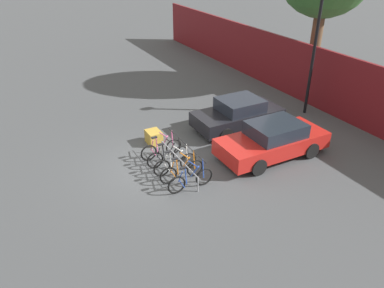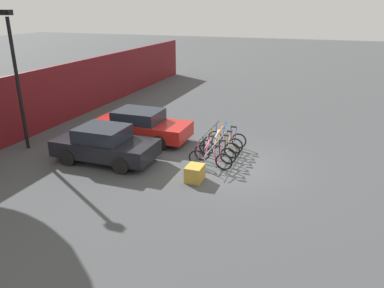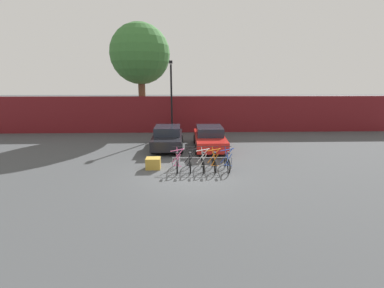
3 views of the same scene
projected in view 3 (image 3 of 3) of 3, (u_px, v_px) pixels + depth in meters
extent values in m
plane|color=#424447|center=(189.00, 173.00, 12.05)|extent=(120.00, 120.00, 0.00)
cube|color=maroon|center=(187.00, 115.00, 20.88)|extent=(36.00, 0.16, 2.94)
cylinder|color=gray|center=(202.00, 158.00, 12.59)|extent=(2.92, 0.04, 0.04)
cylinder|color=gray|center=(173.00, 163.00, 12.61)|extent=(0.04, 0.04, 0.55)
cylinder|color=gray|center=(232.00, 163.00, 12.70)|extent=(0.04, 0.04, 0.55)
torus|color=black|center=(177.00, 167.00, 11.95)|extent=(0.06, 0.66, 0.66)
torus|color=black|center=(178.00, 160.00, 12.97)|extent=(0.06, 0.66, 0.66)
cylinder|color=#E55993|center=(177.00, 156.00, 12.53)|extent=(0.60, 0.04, 0.76)
cylinder|color=#E55993|center=(177.00, 150.00, 12.41)|extent=(0.68, 0.04, 0.16)
cylinder|color=#E55993|center=(177.00, 159.00, 12.22)|extent=(0.14, 0.04, 0.63)
cylinder|color=#E55993|center=(177.00, 160.00, 12.02)|extent=(0.32, 0.03, 0.58)
cylinder|color=#E55993|center=(177.00, 166.00, 12.15)|extent=(0.40, 0.03, 0.08)
cylinder|color=#E55993|center=(178.00, 154.00, 12.84)|extent=(0.12, 0.04, 0.69)
cylinder|color=black|center=(178.00, 147.00, 12.71)|extent=(0.52, 0.03, 0.03)
cube|color=black|center=(177.00, 153.00, 12.05)|extent=(0.10, 0.22, 0.05)
torus|color=black|center=(190.00, 167.00, 11.97)|extent=(0.06, 0.66, 0.66)
torus|color=black|center=(190.00, 160.00, 12.99)|extent=(0.06, 0.66, 0.66)
cylinder|color=black|center=(190.00, 156.00, 12.55)|extent=(0.60, 0.04, 0.76)
cylinder|color=black|center=(190.00, 150.00, 12.42)|extent=(0.68, 0.04, 0.16)
cylinder|color=black|center=(190.00, 159.00, 12.24)|extent=(0.14, 0.04, 0.63)
cylinder|color=black|center=(190.00, 160.00, 12.04)|extent=(0.32, 0.03, 0.58)
cylinder|color=black|center=(190.00, 166.00, 12.17)|extent=(0.40, 0.03, 0.08)
cylinder|color=black|center=(190.00, 153.00, 12.86)|extent=(0.12, 0.04, 0.69)
cylinder|color=black|center=(190.00, 147.00, 12.73)|extent=(0.52, 0.03, 0.03)
cube|color=black|center=(190.00, 153.00, 12.07)|extent=(0.10, 0.22, 0.05)
torus|color=black|center=(204.00, 167.00, 11.99)|extent=(0.06, 0.66, 0.66)
torus|color=black|center=(202.00, 160.00, 13.00)|extent=(0.06, 0.66, 0.66)
cylinder|color=silver|center=(203.00, 156.00, 12.57)|extent=(0.60, 0.04, 0.76)
cylinder|color=silver|center=(203.00, 150.00, 12.44)|extent=(0.68, 0.04, 0.16)
cylinder|color=silver|center=(203.00, 159.00, 12.26)|extent=(0.14, 0.04, 0.63)
cylinder|color=silver|center=(203.00, 160.00, 12.06)|extent=(0.32, 0.03, 0.58)
cylinder|color=silver|center=(203.00, 166.00, 12.19)|extent=(0.40, 0.03, 0.08)
cylinder|color=silver|center=(202.00, 153.00, 12.88)|extent=(0.12, 0.04, 0.69)
cylinder|color=black|center=(202.00, 147.00, 12.75)|extent=(0.52, 0.03, 0.03)
cube|color=black|center=(203.00, 153.00, 12.09)|extent=(0.10, 0.22, 0.05)
torus|color=black|center=(215.00, 166.00, 12.00)|extent=(0.06, 0.66, 0.66)
torus|color=black|center=(213.00, 160.00, 13.02)|extent=(0.06, 0.66, 0.66)
cylinder|color=orange|center=(214.00, 156.00, 12.59)|extent=(0.60, 0.04, 0.76)
cylinder|color=orange|center=(214.00, 150.00, 12.46)|extent=(0.68, 0.04, 0.16)
cylinder|color=orange|center=(214.00, 159.00, 12.28)|extent=(0.14, 0.04, 0.63)
cylinder|color=orange|center=(215.00, 160.00, 12.08)|extent=(0.32, 0.03, 0.58)
cylinder|color=orange|center=(215.00, 166.00, 12.20)|extent=(0.40, 0.03, 0.08)
cylinder|color=orange|center=(213.00, 153.00, 12.89)|extent=(0.12, 0.04, 0.69)
cylinder|color=black|center=(213.00, 146.00, 12.76)|extent=(0.52, 0.03, 0.03)
cube|color=black|center=(215.00, 153.00, 12.10)|extent=(0.10, 0.22, 0.05)
torus|color=black|center=(229.00, 166.00, 12.02)|extent=(0.06, 0.66, 0.66)
torus|color=black|center=(225.00, 159.00, 13.04)|extent=(0.06, 0.66, 0.66)
cylinder|color=#284CB7|center=(227.00, 156.00, 12.60)|extent=(0.60, 0.04, 0.76)
cylinder|color=#284CB7|center=(227.00, 150.00, 12.48)|extent=(0.68, 0.04, 0.16)
cylinder|color=#284CB7|center=(228.00, 159.00, 12.29)|extent=(0.14, 0.04, 0.63)
cylinder|color=#284CB7|center=(229.00, 160.00, 12.10)|extent=(0.32, 0.03, 0.58)
cylinder|color=#284CB7|center=(228.00, 165.00, 12.22)|extent=(0.40, 0.03, 0.08)
cylinder|color=#284CB7|center=(226.00, 153.00, 12.91)|extent=(0.12, 0.04, 0.69)
cylinder|color=black|center=(226.00, 146.00, 12.78)|extent=(0.52, 0.03, 0.03)
cube|color=black|center=(228.00, 152.00, 12.12)|extent=(0.10, 0.22, 0.05)
cube|color=black|center=(168.00, 139.00, 16.28)|extent=(1.80, 3.95, 0.62)
cube|color=#1E232D|center=(168.00, 130.00, 16.24)|extent=(1.58, 1.82, 0.52)
cylinder|color=black|center=(156.00, 139.00, 17.43)|extent=(0.20, 0.64, 0.64)
cylinder|color=black|center=(181.00, 139.00, 17.48)|extent=(0.20, 0.64, 0.64)
cylinder|color=black|center=(152.00, 148.00, 15.21)|extent=(0.20, 0.64, 0.64)
cylinder|color=black|center=(181.00, 148.00, 15.26)|extent=(0.20, 0.64, 0.64)
cube|color=red|center=(209.00, 140.00, 16.17)|extent=(1.80, 4.36, 0.62)
cube|color=#1E232D|center=(209.00, 131.00, 16.14)|extent=(1.58, 2.01, 0.52)
cylinder|color=black|center=(195.00, 139.00, 17.43)|extent=(0.20, 0.64, 0.64)
cylinder|color=black|center=(220.00, 139.00, 17.48)|extent=(0.20, 0.64, 0.64)
cylinder|color=black|center=(197.00, 149.00, 14.98)|extent=(0.20, 0.64, 0.64)
cylinder|color=black|center=(226.00, 149.00, 15.03)|extent=(0.20, 0.64, 0.64)
cylinder|color=black|center=(172.00, 101.00, 19.58)|extent=(0.14, 0.14, 5.34)
cube|color=black|center=(171.00, 62.00, 18.88)|extent=(0.24, 0.44, 0.20)
cube|color=#B28C33|center=(153.00, 163.00, 12.62)|extent=(0.70, 0.56, 0.55)
cylinder|color=brown|center=(142.00, 103.00, 22.32)|extent=(0.59, 0.59, 4.45)
sphere|color=#387033|center=(140.00, 54.00, 21.31)|extent=(4.94, 4.94, 4.94)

